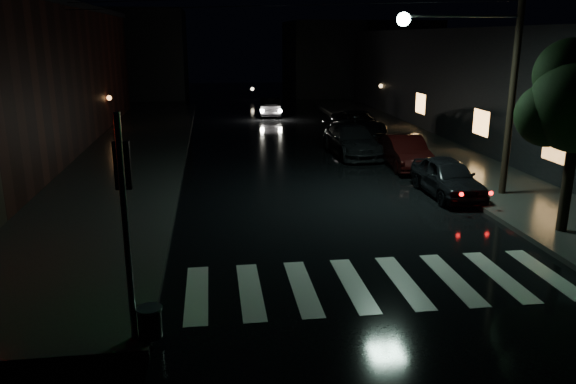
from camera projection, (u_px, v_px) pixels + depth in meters
name	position (u px, v px, depth m)	size (l,w,h in m)	color
ground	(252.00, 301.00, 12.23)	(120.00, 120.00, 0.00)	black
sidewalk_left	(117.00, 164.00, 24.93)	(6.00, 44.00, 0.15)	#282826
sidewalk_right	(439.00, 155.00, 26.88)	(4.00, 44.00, 0.15)	#282826
building_right	(535.00, 85.00, 30.83)	(10.00, 40.00, 6.00)	black
building_far_left	(110.00, 54.00, 52.82)	(14.00, 10.00, 8.00)	black
building_far_right	(358.00, 58.00, 56.08)	(14.00, 10.00, 7.00)	black
crosswalk	(379.00, 283.00, 13.10)	(9.00, 3.00, 0.01)	beige
signal_pole_corner	(138.00, 267.00, 10.15)	(0.68, 0.61, 4.20)	slate
street_tree	(576.00, 105.00, 15.43)	(3.10, 2.90, 5.40)	black
utility_pole	(497.00, 66.00, 18.84)	(4.92, 0.44, 8.00)	black
parked_car_a	(447.00, 177.00, 20.16)	(1.62, 4.03, 1.37)	black
parked_car_b	(405.00, 152.00, 24.49)	(1.48, 4.25, 1.40)	black
parked_car_c	(352.00, 140.00, 27.10)	(2.03, 5.00, 1.45)	black
parked_car_d	(358.00, 124.00, 32.27)	(2.39, 5.17, 1.44)	black
oncoming_car	(270.00, 106.00, 40.61)	(1.43, 4.09, 1.35)	black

